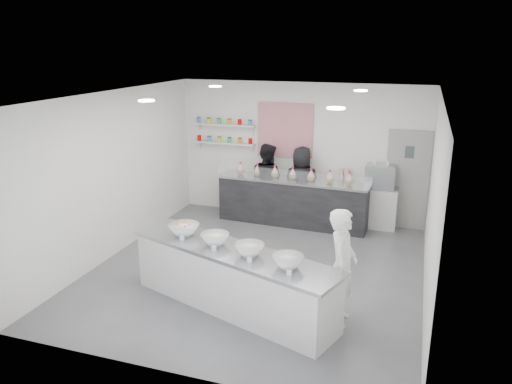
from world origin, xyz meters
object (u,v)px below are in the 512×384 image
back_bar (292,202)px  staff_left (267,181)px  woman_prep (342,267)px  staff_right (301,185)px  espresso_machine (380,176)px  prep_counter (232,279)px  espresso_ledge (368,207)px

back_bar → staff_left: size_ratio=1.92×
woman_prep → staff_right: size_ratio=1.00×
back_bar → staff_right: bearing=64.2°
espresso_machine → prep_counter: bearing=-112.7°
staff_left → espresso_machine: bearing=-156.7°
prep_counter → staff_left: (-0.71, 3.99, 0.38)m
prep_counter → staff_left: size_ratio=2.01×
prep_counter → staff_right: bearing=108.0°
woman_prep → staff_left: bearing=29.0°
prep_counter → espresso_ledge: bearing=88.9°
staff_right → espresso_ledge: bearing=171.1°
espresso_machine → staff_right: (-1.64, -0.12, -0.29)m
prep_counter → espresso_ledge: (1.51, 4.11, -0.01)m
espresso_ledge → staff_left: size_ratio=0.72×
espresso_ledge → espresso_machine: size_ratio=2.00×
prep_counter → staff_right: (0.08, 3.99, 0.37)m
woman_prep → staff_left: (-2.28, 3.87, 0.01)m
prep_counter → espresso_ledge: 4.38m
prep_counter → woman_prep: bearing=23.6°
espresso_ledge → staff_right: (-1.43, -0.12, 0.39)m
espresso_ledge → staff_left: (-2.22, -0.12, 0.40)m
back_bar → espresso_ledge: 1.61m
staff_right → espresso_machine: bearing=170.4°
espresso_ledge → woman_prep: (0.07, -3.99, 0.39)m
woman_prep → staff_left: size_ratio=0.99×
espresso_ledge → espresso_machine: espresso_machine is taller
staff_left → espresso_ledge: bearing=-156.4°
back_bar → staff_left: bearing=161.7°
prep_counter → espresso_machine: 4.51m
back_bar → espresso_ledge: (1.56, 0.37, -0.05)m
back_bar → espresso_ledge: back_bar is taller
back_bar → staff_left: staff_left is taller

